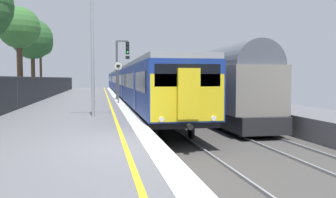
% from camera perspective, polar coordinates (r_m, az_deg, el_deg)
% --- Properties ---
extents(ground, '(17.40, 110.00, 1.21)m').
position_cam_1_polar(ground, '(10.00, 10.81, -10.17)').
color(ground, slate).
extents(commuter_train_at_platform, '(2.83, 64.05, 3.81)m').
position_cam_1_polar(commuter_train_at_platform, '(44.20, -6.71, 2.73)').
color(commuter_train_at_platform, navy).
rests_on(commuter_train_at_platform, ground).
extents(freight_train_adjacent_track, '(2.60, 30.51, 4.43)m').
position_cam_1_polar(freight_train_adjacent_track, '(30.32, 2.79, 2.77)').
color(freight_train_adjacent_track, '#232326').
rests_on(freight_train_adjacent_track, ground).
extents(signal_gantry, '(1.10, 0.24, 4.73)m').
position_cam_1_polar(signal_gantry, '(29.10, -7.57, 5.77)').
color(signal_gantry, '#47474C').
rests_on(signal_gantry, ground).
extents(speed_limit_sign, '(0.59, 0.08, 2.84)m').
position_cam_1_polar(speed_limit_sign, '(24.94, -7.92, 3.51)').
color(speed_limit_sign, '#59595B').
rests_on(speed_limit_sign, ground).
extents(platform_lamp_mid, '(2.00, 0.20, 5.65)m').
position_cam_1_polar(platform_lamp_mid, '(16.44, -11.94, 8.92)').
color(platform_lamp_mid, '#93999E').
rests_on(platform_lamp_mid, ground).
extents(background_tree_left, '(3.17, 3.17, 7.14)m').
position_cam_1_polar(background_tree_left, '(29.95, -22.55, 10.11)').
color(background_tree_left, '#473323').
rests_on(background_tree_left, ground).
extents(background_tree_right, '(3.07, 3.07, 7.58)m').
position_cam_1_polar(background_tree_right, '(47.25, -19.54, 8.24)').
color(background_tree_right, '#473323').
rests_on(background_tree_right, ground).
extents(background_tree_back, '(4.29, 4.29, 8.04)m').
position_cam_1_polar(background_tree_back, '(41.37, -20.83, 8.75)').
color(background_tree_back, '#473323').
rests_on(background_tree_back, ground).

